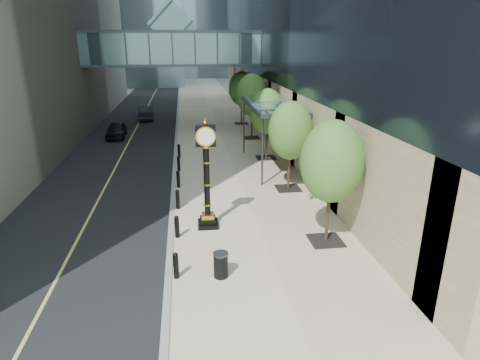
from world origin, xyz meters
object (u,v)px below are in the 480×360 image
car_near (116,130)px  street_clock (207,182)px  pedestrian (312,186)px  car_far (146,112)px  trash_bin (221,266)px

car_near → street_clock: bearing=-72.4°
pedestrian → car_near: pedestrian is taller
car_near → car_far: car_far is taller
street_clock → car_near: size_ratio=1.25×
street_clock → trash_bin: 4.60m
car_far → car_near: bearing=72.8°
pedestrian → street_clock: bearing=10.0°
street_clock → trash_bin: (0.21, -4.27, -1.68)m
street_clock → car_far: 28.47m
street_clock → car_near: 20.53m
car_near → pedestrian: bearing=-55.1°
car_far → trash_bin: bearing=94.1°
trash_bin → car_far: size_ratio=0.20×
street_clock → car_near: street_clock is taller
trash_bin → car_near: bearing=106.9°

